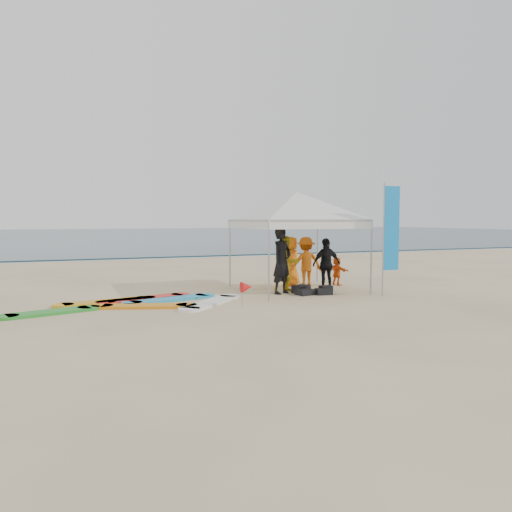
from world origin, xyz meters
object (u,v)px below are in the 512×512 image
object	(u,v)px
canopy_tent	(297,192)
surfboard_spread	(142,303)
person_black_b	(326,264)
person_yellow	(287,264)
person_seated	(337,271)
person_orange_a	(306,262)
feather_flag	(391,230)
marker_pennant	(247,287)
person_orange_b	(291,261)
person_black_a	(282,261)

from	to	relation	value
canopy_tent	surfboard_spread	xyz separation A→B (m)	(-4.86, -0.87, -2.98)
person_black_b	surfboard_spread	bearing A→B (deg)	4.62
canopy_tent	surfboard_spread	distance (m)	5.77
person_yellow	surfboard_spread	xyz separation A→B (m)	(-4.44, -0.68, -0.81)
person_seated	person_orange_a	bearing A→B (deg)	85.51
feather_flag	marker_pennant	size ratio (longest dim) A/B	5.04
person_orange_b	surfboard_spread	world-z (taller)	person_orange_b
person_black_a	person_yellow	world-z (taller)	person_black_a
person_black_a	marker_pennant	distance (m)	2.45
person_black_a	marker_pennant	bearing A→B (deg)	-164.07
person_seated	marker_pennant	size ratio (longest dim) A/B	1.47
person_yellow	person_seated	world-z (taller)	person_yellow
person_black_a	person_orange_b	size ratio (longest dim) A/B	1.20
person_orange_a	person_seated	bearing A→B (deg)	-164.29
person_black_b	surfboard_spread	world-z (taller)	person_black_b
person_orange_a	marker_pennant	distance (m)	3.92
person_yellow	person_orange_a	size ratio (longest dim) A/B	1.04
person_black_b	person_orange_a	bearing A→B (deg)	-61.19
person_yellow	feather_flag	distance (m)	3.20
person_orange_b	person_yellow	bearing A→B (deg)	30.04
surfboard_spread	person_orange_a	bearing A→B (deg)	12.54
person_black_a	person_orange_a	size ratio (longest dim) A/B	1.20
person_black_a	surfboard_spread	world-z (taller)	person_black_a
marker_pennant	person_orange_a	bearing A→B (deg)	40.36
person_black_a	person_seated	distance (m)	2.77
person_black_a	canopy_tent	world-z (taller)	canopy_tent
feather_flag	person_orange_b	bearing A→B (deg)	120.99
person_black_b	person_black_a	bearing A→B (deg)	6.73
person_orange_a	person_seated	distance (m)	1.33
canopy_tent	surfboard_spread	size ratio (longest dim) A/B	0.79
person_yellow	canopy_tent	size ratio (longest dim) A/B	0.37
marker_pennant	person_black_b	bearing A→B (deg)	29.25
canopy_tent	person_seated	bearing A→B (deg)	16.54
person_yellow	canopy_tent	bearing A→B (deg)	28.00
person_orange_b	person_orange_a	bearing A→B (deg)	86.48
person_yellow	person_black_b	distance (m)	1.30
canopy_tent	feather_flag	bearing A→B (deg)	-45.44
surfboard_spread	person_orange_b	bearing A→B (deg)	18.95
person_seated	feather_flag	bearing A→B (deg)	171.41
person_black_b	marker_pennant	xyz separation A→B (m)	(-3.34, -1.87, -0.31)
person_orange_b	feather_flag	size ratio (longest dim) A/B	0.50
feather_flag	surfboard_spread	size ratio (longest dim) A/B	0.56
canopy_tent	person_black_b	bearing A→B (deg)	-20.86
person_black_a	person_seated	xyz separation A→B (m)	(2.50, 1.07, -0.51)
person_yellow	person_black_b	world-z (taller)	person_yellow
person_seated	person_black_a	bearing A→B (deg)	99.55
person_seated	marker_pennant	bearing A→B (deg)	109.26
person_orange_b	feather_flag	distance (m)	3.54
person_orange_b	feather_flag	bearing A→B (deg)	92.94
person_yellow	person_black_a	bearing A→B (deg)	-127.47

